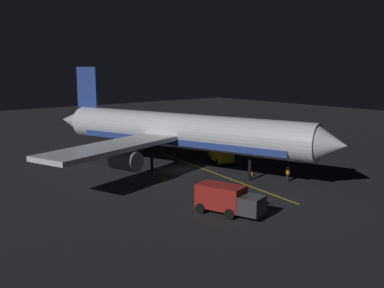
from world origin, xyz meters
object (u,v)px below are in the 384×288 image
(traffic_cone_near_right, at_px, (252,173))
(ground_crew_worker, at_px, (288,174))
(baggage_truck, at_px, (227,200))
(catering_truck, at_px, (220,154))
(airliner, at_px, (177,132))
(traffic_cone_near_left, at_px, (164,179))

(traffic_cone_near_right, bearing_deg, ground_crew_worker, 102.63)
(baggage_truck, distance_m, catering_truck, 20.83)
(airliner, bearing_deg, ground_crew_worker, 114.80)
(traffic_cone_near_right, bearing_deg, airliner, -59.33)
(airliner, height_order, ground_crew_worker, airliner)
(baggage_truck, xyz_separation_m, traffic_cone_near_left, (-2.41, -12.52, -1.03))
(traffic_cone_near_left, relative_size, traffic_cone_near_right, 1.00)
(airliner, relative_size, traffic_cone_near_right, 72.73)
(traffic_cone_near_right, bearing_deg, traffic_cone_near_left, -24.87)
(traffic_cone_near_left, bearing_deg, catering_truck, -164.55)
(ground_crew_worker, xyz_separation_m, traffic_cone_near_right, (0.99, -4.43, -0.64))
(ground_crew_worker, xyz_separation_m, traffic_cone_near_left, (10.48, -8.83, -0.64))
(catering_truck, bearing_deg, ground_crew_worker, 85.90)
(airliner, distance_m, catering_truck, 7.52)
(ground_crew_worker, bearing_deg, baggage_truck, 15.95)
(airliner, height_order, baggage_truck, airliner)
(traffic_cone_near_left, bearing_deg, ground_crew_worker, 139.87)
(baggage_truck, relative_size, traffic_cone_near_left, 11.37)
(airliner, bearing_deg, traffic_cone_near_left, 37.75)
(airliner, bearing_deg, baggage_truck, 66.22)
(baggage_truck, xyz_separation_m, traffic_cone_near_right, (-11.89, -8.12, -1.03))
(ground_crew_worker, distance_m, traffic_cone_near_left, 13.72)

